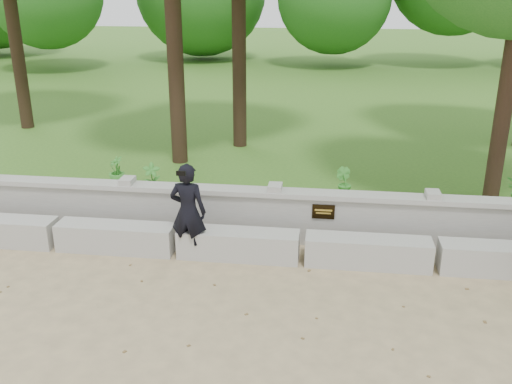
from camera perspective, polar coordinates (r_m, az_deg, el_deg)
ground at (r=7.34m, az=3.73°, el=-13.64°), size 80.00×80.00×0.00m
lawn at (r=20.48m, az=6.54°, el=8.98°), size 40.00×22.00×0.25m
concrete_bench at (r=8.88m, az=4.64°, el=-5.61°), size 11.90×0.45×0.45m
parapet_wall at (r=9.42m, az=4.91°, el=-2.45°), size 12.50×0.35×0.90m
man_main at (r=8.81m, az=-6.80°, el=-1.98°), size 0.60×0.53×1.55m
shrub_a at (r=11.04m, az=-10.35°, el=1.29°), size 0.38×0.32×0.62m
shrub_b at (r=10.84m, az=8.73°, el=0.92°), size 0.41×0.41×0.58m
shrub_d at (r=11.76m, az=-13.76°, el=2.09°), size 0.43×0.43×0.58m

